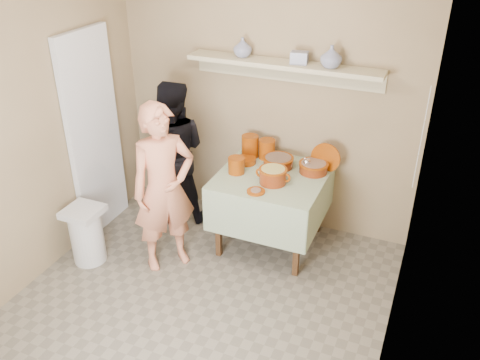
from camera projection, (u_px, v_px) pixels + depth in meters
The scene contains 22 objects.
ground at pixel (187, 321), 4.10m from camera, with size 3.50×3.50×0.00m, color #6E6656.
tile_panel at pixel (94, 135), 4.88m from camera, with size 0.06×0.70×2.00m, color silver.
plate_stack_a at pixel (250, 146), 4.96m from camera, with size 0.17×0.17×0.22m, color #79310A.
plate_stack_b at pixel (267, 149), 4.94m from camera, with size 0.16×0.16×0.19m, color #79310A.
bowl_stack at pixel (236, 165), 4.68m from camera, with size 0.15×0.15×0.15m, color #79310A.
empty_bowl at pixel (246, 160), 4.88m from camera, with size 0.19×0.19×0.06m, color #79310A.
propped_lid at pixel (326, 158), 4.72m from camera, with size 0.28×0.28×0.02m, color #79310A.
vase_right at pixel (331, 57), 4.31m from camera, with size 0.18×0.18×0.19m, color navy.
vase_left at pixel (243, 47), 4.62m from camera, with size 0.17×0.17×0.18m, color navy.
ceramic_box at pixel (299, 58), 4.44m from camera, with size 0.15×0.11×0.11m, color navy.
person_cook at pixel (164, 189), 4.40m from camera, with size 0.57×0.37×1.57m, color #D67E5C.
person_helper at pixel (172, 153), 5.12m from camera, with size 0.73×0.57×1.50m, color black.
room_shell at pixel (174, 138), 3.32m from camera, with size 3.04×3.54×2.62m.
serving_table at pixel (272, 186), 4.74m from camera, with size 0.97×0.97×0.76m.
cazuela_meat_a at pixel (278, 161), 4.80m from camera, with size 0.30×0.30×0.10m.
cazuela_meat_b at pixel (313, 167), 4.69m from camera, with size 0.28×0.28×0.10m.
ladle at pixel (307, 162), 4.66m from camera, with size 0.08×0.26×0.19m.
cazuela_rice at pixel (273, 174), 4.50m from camera, with size 0.33×0.25×0.14m.
front_plate at pixel (256, 191), 4.39m from camera, with size 0.16×0.16×0.03m.
wall_shelf at pixel (284, 66), 4.56m from camera, with size 1.80×0.25×0.21m.
trash_bin at pixel (87, 234), 4.67m from camera, with size 0.32×0.32×0.56m.
electrical_cord at pixel (421, 139), 4.19m from camera, with size 0.01×0.05×0.90m.
Camera 1 is at (1.58, -2.64, 2.96)m, focal length 38.00 mm.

